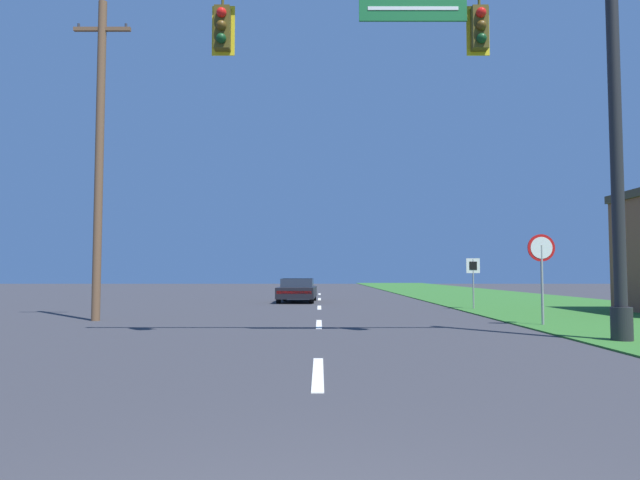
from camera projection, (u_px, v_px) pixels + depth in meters
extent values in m
cube|color=#2D6626|center=(506.00, 299.00, 32.21)|extent=(10.00, 110.00, 0.04)
cube|color=silver|center=(319.00, 373.00, 8.26)|extent=(0.16, 2.80, 0.01)
cube|color=silver|center=(320.00, 324.00, 16.25)|extent=(0.16, 2.80, 0.01)
cube|color=silver|center=(320.00, 308.00, 24.23)|extent=(0.16, 2.80, 0.01)
cube|color=silver|center=(320.00, 299.00, 32.22)|extent=(0.16, 2.80, 0.01)
cube|color=silver|center=(320.00, 294.00, 40.20)|extent=(0.16, 2.80, 0.01)
cylinder|color=#232326|center=(623.00, 324.00, 12.01)|extent=(0.44, 0.44, 0.70)
cylinder|color=#232326|center=(617.00, 149.00, 12.23)|extent=(0.26, 0.26, 8.17)
cube|color=#196B33|center=(413.00, 9.00, 12.41)|extent=(2.35, 0.06, 0.55)
cube|color=white|center=(414.00, 8.00, 12.38)|extent=(1.97, 0.01, 0.08)
cube|color=yellow|center=(224.00, 31.00, 12.53)|extent=(0.50, 0.03, 1.11)
cube|color=#4C4214|center=(223.00, 28.00, 12.39)|extent=(0.34, 0.24, 0.95)
sphere|color=red|center=(222.00, 13.00, 12.27)|extent=(0.22, 0.22, 0.22)
sphere|color=#51380F|center=(222.00, 25.00, 12.25)|extent=(0.22, 0.22, 0.22)
sphere|color=#0F3D19|center=(222.00, 38.00, 12.24)|extent=(0.22, 0.22, 0.22)
cube|color=yellow|center=(478.00, 31.00, 12.52)|extent=(0.50, 0.03, 1.11)
cube|color=#4C4214|center=(480.00, 28.00, 12.39)|extent=(0.34, 0.24, 0.95)
sphere|color=red|center=(482.00, 12.00, 12.26)|extent=(0.22, 0.22, 0.22)
sphere|color=#51380F|center=(482.00, 25.00, 12.25)|extent=(0.22, 0.22, 0.22)
sphere|color=#0F3D19|center=(482.00, 38.00, 12.23)|extent=(0.22, 0.22, 0.22)
cylinder|color=black|center=(315.00, 295.00, 30.68)|extent=(0.22, 0.64, 0.64)
cylinder|color=black|center=(285.00, 295.00, 30.73)|extent=(0.22, 0.64, 0.64)
cylinder|color=black|center=(312.00, 297.00, 27.62)|extent=(0.22, 0.64, 0.64)
cylinder|color=black|center=(279.00, 297.00, 27.67)|extent=(0.22, 0.64, 0.64)
cube|color=black|center=(298.00, 292.00, 29.18)|extent=(1.95, 4.52, 0.55)
cube|color=#283342|center=(298.00, 283.00, 29.32)|extent=(1.66, 1.92, 0.42)
cube|color=black|center=(298.00, 279.00, 29.33)|extent=(1.62, 1.89, 0.06)
cube|color=#B71414|center=(295.00, 292.00, 26.99)|extent=(1.68, 0.11, 0.14)
cylinder|color=gray|center=(543.00, 285.00, 15.78)|extent=(0.07, 0.07, 2.20)
cylinder|color=red|center=(542.00, 248.00, 15.84)|extent=(0.76, 0.04, 0.76)
cylinder|color=white|center=(542.00, 248.00, 15.82)|extent=(0.61, 0.01, 0.61)
cylinder|color=gray|center=(474.00, 284.00, 23.11)|extent=(0.06, 0.06, 2.00)
cube|color=white|center=(474.00, 266.00, 23.15)|extent=(0.55, 0.04, 0.60)
cube|color=black|center=(474.00, 266.00, 23.13)|extent=(0.31, 0.01, 0.34)
cylinder|color=brown|center=(100.00, 159.00, 17.81)|extent=(0.26, 0.26, 10.09)
cube|color=brown|center=(103.00, 29.00, 18.05)|extent=(1.80, 0.12, 0.12)
cylinder|color=#333338|center=(79.00, 26.00, 18.06)|extent=(0.08, 0.08, 0.12)
cylinder|color=#333338|center=(127.00, 26.00, 18.06)|extent=(0.08, 0.08, 0.12)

